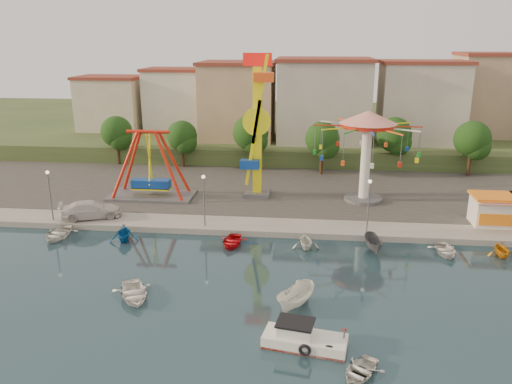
# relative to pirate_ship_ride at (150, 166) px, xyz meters

# --- Properties ---
(ground) EXTENTS (200.00, 200.00, 0.00)m
(ground) POSITION_rel_pirate_ship_ride_xyz_m (16.21, -21.80, -4.39)
(ground) COLOR #132834
(ground) RESTS_ON ground
(quay_deck) EXTENTS (200.00, 100.00, 0.60)m
(quay_deck) POSITION_rel_pirate_ship_ride_xyz_m (16.21, 40.20, -4.09)
(quay_deck) COLOR #9E998E
(quay_deck) RESTS_ON ground
(asphalt_pad) EXTENTS (90.00, 28.00, 0.01)m
(asphalt_pad) POSITION_rel_pirate_ship_ride_xyz_m (16.21, 8.20, -3.79)
(asphalt_pad) COLOR #4C4944
(asphalt_pad) RESTS_ON quay_deck
(hill_terrace) EXTENTS (200.00, 60.00, 3.00)m
(hill_terrace) POSITION_rel_pirate_ship_ride_xyz_m (16.21, 45.20, -2.89)
(hill_terrace) COLOR #384C26
(hill_terrace) RESTS_ON ground
(pirate_ship_ride) EXTENTS (10.00, 5.00, 8.00)m
(pirate_ship_ride) POSITION_rel_pirate_ship_ride_xyz_m (0.00, 0.00, 0.00)
(pirate_ship_ride) COLOR #59595E
(pirate_ship_ride) RESTS_ON quay_deck
(kamikaze_tower) EXTENTS (3.50, 3.10, 16.50)m
(kamikaze_tower) POSITION_rel_pirate_ship_ride_xyz_m (12.51, 1.59, 4.21)
(kamikaze_tower) COLOR #59595E
(kamikaze_tower) RESTS_ON quay_deck
(wave_swinger) EXTENTS (11.60, 11.60, 10.40)m
(wave_swinger) POSITION_rel_pirate_ship_ride_xyz_m (24.84, 1.17, 3.80)
(wave_swinger) COLOR #59595E
(wave_swinger) RESTS_ON quay_deck
(booth_left) EXTENTS (5.40, 3.78, 3.08)m
(booth_left) POSITION_rel_pirate_ship_ride_xyz_m (37.53, -5.31, -2.23)
(booth_left) COLOR white
(booth_left) RESTS_ON quay_deck
(lamp_post_0) EXTENTS (0.14, 0.14, 5.00)m
(lamp_post_0) POSITION_rel_pirate_ship_ride_xyz_m (-7.79, -8.80, -1.29)
(lamp_post_0) COLOR #59595E
(lamp_post_0) RESTS_ON quay_deck
(lamp_post_1) EXTENTS (0.14, 0.14, 5.00)m
(lamp_post_1) POSITION_rel_pirate_ship_ride_xyz_m (8.21, -8.80, -1.29)
(lamp_post_1) COLOR #59595E
(lamp_post_1) RESTS_ON quay_deck
(lamp_post_2) EXTENTS (0.14, 0.14, 5.00)m
(lamp_post_2) POSITION_rel_pirate_ship_ride_xyz_m (24.21, -8.80, -1.29)
(lamp_post_2) COLOR #59595E
(lamp_post_2) RESTS_ON quay_deck
(tree_0) EXTENTS (4.60, 4.60, 7.19)m
(tree_0) POSITION_rel_pirate_ship_ride_xyz_m (-9.79, 15.18, 1.08)
(tree_0) COLOR #382314
(tree_0) RESTS_ON quay_deck
(tree_1) EXTENTS (4.35, 4.35, 6.80)m
(tree_1) POSITION_rel_pirate_ship_ride_xyz_m (0.21, 14.44, 0.81)
(tree_1) COLOR #382314
(tree_1) RESTS_ON quay_deck
(tree_2) EXTENTS (5.02, 5.02, 7.85)m
(tree_2) POSITION_rel_pirate_ship_ride_xyz_m (10.21, 14.01, 1.52)
(tree_2) COLOR #382314
(tree_2) RESTS_ON quay_deck
(tree_3) EXTENTS (4.68, 4.68, 7.32)m
(tree_3) POSITION_rel_pirate_ship_ride_xyz_m (20.21, 12.56, 1.16)
(tree_3) COLOR #382314
(tree_3) RESTS_ON quay_deck
(tree_4) EXTENTS (4.86, 4.86, 7.60)m
(tree_4) POSITION_rel_pirate_ship_ride_xyz_m (30.21, 15.55, 1.35)
(tree_4) COLOR #382314
(tree_4) RESTS_ON quay_deck
(tree_5) EXTENTS (4.83, 4.83, 7.54)m
(tree_5) POSITION_rel_pirate_ship_ride_xyz_m (40.21, 13.74, 1.31)
(tree_5) COLOR #382314
(tree_5) RESTS_ON quay_deck
(building_0) EXTENTS (9.26, 9.53, 11.87)m
(building_0) POSITION_rel_pirate_ship_ride_xyz_m (-17.16, 24.26, 4.54)
(building_0) COLOR beige
(building_0) RESTS_ON hill_terrace
(building_1) EXTENTS (12.33, 9.01, 8.63)m
(building_1) POSITION_rel_pirate_ship_ride_xyz_m (-5.11, 29.58, 2.92)
(building_1) COLOR silver
(building_1) RESTS_ON hill_terrace
(building_2) EXTENTS (11.95, 9.28, 11.23)m
(building_2) POSITION_rel_pirate_ship_ride_xyz_m (8.03, 30.16, 4.22)
(building_2) COLOR tan
(building_2) RESTS_ON hill_terrace
(building_3) EXTENTS (12.59, 10.50, 9.20)m
(building_3) POSITION_rel_pirate_ship_ride_xyz_m (21.82, 27.00, 3.20)
(building_3) COLOR beige
(building_3) RESTS_ON hill_terrace
(building_4) EXTENTS (10.75, 9.23, 9.24)m
(building_4) POSITION_rel_pirate_ship_ride_xyz_m (35.28, 30.40, 3.22)
(building_4) COLOR beige
(building_4) RESTS_ON hill_terrace
(building_5) EXTENTS (12.77, 10.96, 11.21)m
(building_5) POSITION_rel_pirate_ship_ride_xyz_m (48.58, 28.53, 4.21)
(building_5) COLOR tan
(building_5) RESTS_ON hill_terrace
(cabin_motorboat) EXTENTS (5.50, 2.85, 1.84)m
(cabin_motorboat) POSITION_rel_pirate_ship_ride_xyz_m (18.32, -27.53, -3.90)
(cabin_motorboat) COLOR white
(cabin_motorboat) RESTS_ON ground
(rowboat_a) EXTENTS (4.49, 5.02, 0.86)m
(rowboat_a) POSITION_rel_pirate_ship_ride_xyz_m (5.64, -22.68, -3.97)
(rowboat_a) COLOR white
(rowboat_a) RESTS_ON ground
(rowboat_b) EXTENTS (3.56, 3.84, 0.65)m
(rowboat_b) POSITION_rel_pirate_ship_ride_xyz_m (21.64, -30.03, -4.07)
(rowboat_b) COLOR silver
(rowboat_b) RESTS_ON ground
(skiff) EXTENTS (3.46, 4.43, 1.62)m
(skiff) POSITION_rel_pirate_ship_ride_xyz_m (17.75, -22.88, -3.58)
(skiff) COLOR white
(skiff) RESTS_ON ground
(van) EXTENTS (6.68, 4.63, 1.80)m
(van) POSITION_rel_pirate_ship_ride_xyz_m (-4.09, -7.80, -2.90)
(van) COLOR silver
(van) RESTS_ON quay_deck
(moored_boat_0) EXTENTS (3.11, 4.27, 0.86)m
(moored_boat_0) POSITION_rel_pirate_ship_ride_xyz_m (-5.74, -12.00, -3.96)
(moored_boat_0) COLOR silver
(moored_boat_0) RESTS_ON ground
(moored_boat_1) EXTENTS (3.40, 3.70, 1.64)m
(moored_boat_1) POSITION_rel_pirate_ship_ride_xyz_m (0.97, -12.00, -3.57)
(moored_boat_1) COLOR #12579D
(moored_boat_1) RESTS_ON ground
(moored_boat_3) EXTENTS (2.77, 3.72, 0.74)m
(moored_boat_3) POSITION_rel_pirate_ship_ride_xyz_m (11.42, -12.00, -4.03)
(moored_boat_3) COLOR red
(moored_boat_3) RESTS_ON ground
(moored_boat_4) EXTENTS (2.89, 3.23, 1.52)m
(moored_boat_4) POSITION_rel_pirate_ship_ride_xyz_m (18.35, -12.00, -3.63)
(moored_boat_4) COLOR silver
(moored_boat_4) RESTS_ON ground
(moored_boat_5) EXTENTS (1.76, 3.77, 1.41)m
(moored_boat_5) POSITION_rel_pirate_ship_ride_xyz_m (24.51, -12.00, -3.69)
(moored_boat_5) COLOR #525256
(moored_boat_5) RESTS_ON ground
(moored_boat_6) EXTENTS (2.83, 3.76, 0.74)m
(moored_boat_6) POSITION_rel_pirate_ship_ride_xyz_m (30.90, -12.00, -4.03)
(moored_boat_6) COLOR silver
(moored_boat_6) RESTS_ON ground
(moored_boat_7) EXTENTS (2.40, 2.77, 1.45)m
(moored_boat_7) POSITION_rel_pirate_ship_ride_xyz_m (35.71, -12.00, -3.67)
(moored_boat_7) COLOR orange
(moored_boat_7) RESTS_ON ground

